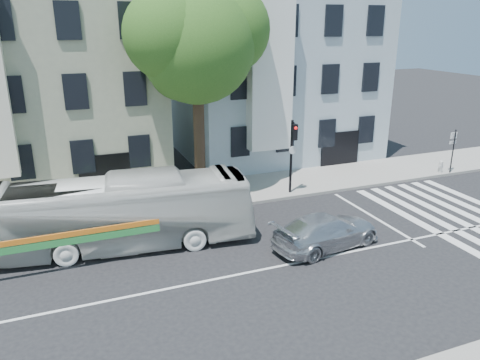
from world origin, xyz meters
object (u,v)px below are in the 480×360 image
bus (120,213)px  fire_hydrant (441,166)px  traffic_signal (292,148)px  sedan (327,231)px

bus → fire_hydrant: (18.71, 2.57, -0.93)m
fire_hydrant → traffic_signal: bearing=179.2°
bus → sedan: 8.18m
bus → sedan: size_ratio=2.26×
bus → traffic_signal: size_ratio=2.65×
traffic_signal → fire_hydrant: 9.95m
fire_hydrant → sedan: bearing=-153.5°
sedan → fire_hydrant: (11.13, 5.55, -0.14)m
sedan → fire_hydrant: sedan is taller
traffic_signal → fire_hydrant: size_ratio=5.35×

